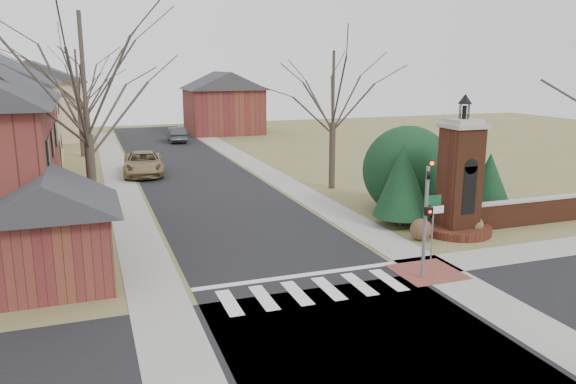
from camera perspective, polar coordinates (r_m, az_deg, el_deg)
name	(u,v)px	position (r m, az deg, el deg)	size (l,w,h in m)	color
ground	(322,300)	(19.26, 3.47, -10.88)	(120.00, 120.00, 0.00)	olive
main_street	(198,178)	(39.59, -9.13, 1.37)	(8.00, 70.00, 0.01)	black
cross_street	(363,340)	(16.82, 7.61, -14.66)	(120.00, 8.00, 0.01)	black
crosswalk_zone	(313,291)	(19.94, 2.55, -10.00)	(8.00, 2.20, 0.02)	silver
stop_bar	(298,276)	(21.23, 1.00, -8.53)	(8.00, 0.35, 0.02)	silver
sidewalk_right_main	(269,174)	(40.83, -1.94, 1.88)	(2.00, 60.00, 0.02)	gray
sidewalk_left	(121,184)	(39.00, -16.65, 0.83)	(2.00, 60.00, 0.02)	gray
curb_apron	(427,272)	(22.24, 13.99, -7.90)	(2.40, 2.40, 0.02)	brown
traffic_signal_pole	(426,211)	(20.87, 13.86, -1.85)	(0.28, 0.41, 4.50)	slate
sign_post	(433,215)	(22.87, 14.54, -2.27)	(0.90, 0.07, 2.75)	slate
brick_gate_monument	(459,188)	(27.13, 17.00, 0.39)	(3.20, 3.20, 6.47)	#582B19
brick_garden_wall	(533,211)	(30.33, 23.66, -1.78)	(7.50, 0.50, 1.30)	#582B19
garage_left	(50,225)	(21.45, -23.05, -3.09)	(4.80, 4.80, 4.29)	brown
house_distant_left	(34,99)	(64.47, -24.42, 8.56)	(10.80, 8.80, 8.53)	tan
house_distant_right	(223,101)	(66.04, -6.63, 9.15)	(8.80, 8.80, 7.30)	brown
evergreen_near	(403,180)	(27.74, 11.56, 1.24)	(2.80, 2.80, 4.10)	#473D33
evergreen_mid	(446,165)	(30.46, 15.75, 2.61)	(3.40, 3.40, 4.70)	#473D33
evergreen_far	(489,180)	(31.02, 19.75, 1.19)	(2.40, 2.40, 3.30)	#473D33
evergreen_mass	(408,167)	(30.74, 12.05, 2.52)	(4.80, 4.80, 4.80)	black
bare_tree_0	(83,66)	(25.19, -20.13, 11.96)	(8.05, 8.05, 11.15)	#473D33
bare_tree_1	(82,60)	(38.19, -20.19, 12.48)	(8.40, 8.40, 11.64)	#473D33
bare_tree_2	(77,74)	(51.20, -20.67, 11.19)	(7.35, 7.35, 10.19)	#473D33
bare_tree_3	(333,82)	(35.33, 4.64, 11.06)	(7.00, 7.00, 9.70)	#473D33
pickup_truck	(143,163)	(41.64, -14.48, 2.83)	(2.74, 5.93, 1.65)	#8E794D
distant_car	(177,135)	(58.98, -11.24, 5.75)	(1.61, 4.62, 1.52)	#373B40
dry_shrub_left	(421,230)	(25.99, 13.37, -3.73)	(0.99, 0.99, 0.99)	brown
dry_shrub_right	(474,225)	(27.66, 18.41, -3.21)	(0.83, 0.83, 0.83)	brown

